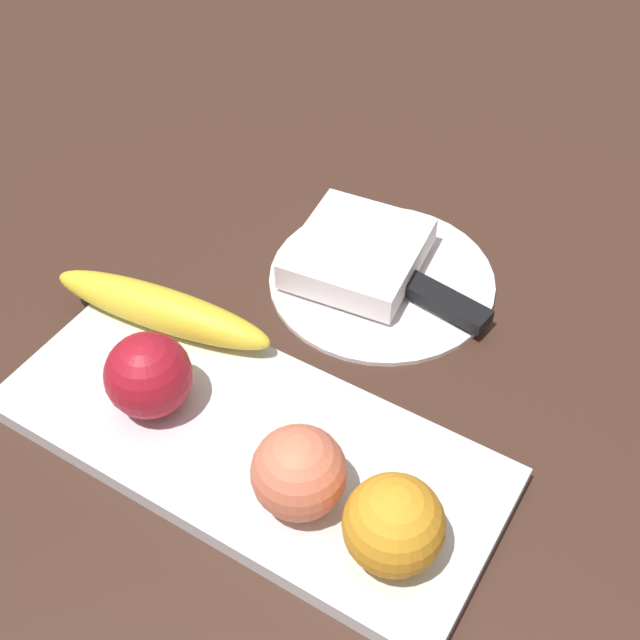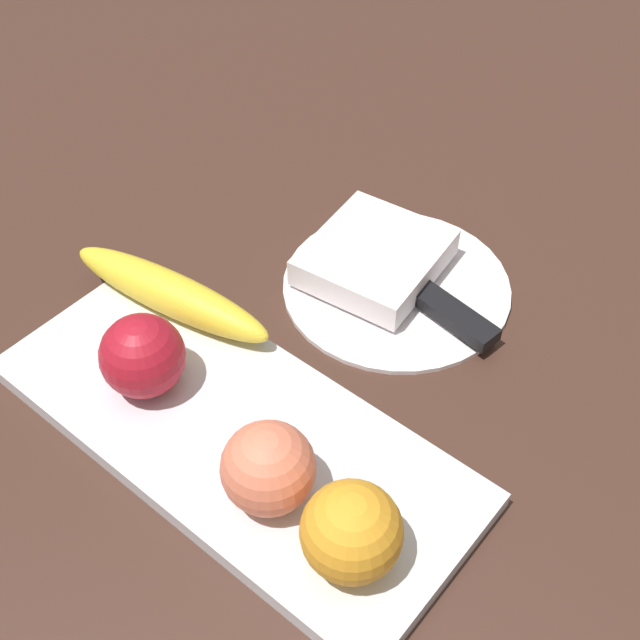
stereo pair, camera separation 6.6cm
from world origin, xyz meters
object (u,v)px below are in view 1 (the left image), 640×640
object	(u,v)px
folded_napkin	(358,253)
knife	(427,293)
banana	(161,309)
dinner_plate	(382,277)
fruit_tray	(245,444)
orange_near_apple	(394,525)
peach	(299,473)
apple	(148,375)

from	to	relation	value
folded_napkin	knife	distance (m)	0.07
banana	dinner_plate	world-z (taller)	banana
fruit_tray	orange_near_apple	size ratio (longest dim) A/B	5.76
banana	peach	bearing A→B (deg)	147.89
banana	folded_napkin	size ratio (longest dim) A/B	1.67
peach	folded_napkin	xyz separation A→B (m)	(0.09, -0.24, -0.03)
apple	peach	bearing A→B (deg)	174.50
fruit_tray	peach	world-z (taller)	peach
fruit_tray	folded_napkin	distance (m)	0.22
fruit_tray	banana	bearing A→B (deg)	-25.71
apple	knife	distance (m)	0.25
orange_near_apple	peach	distance (m)	0.07
orange_near_apple	folded_napkin	distance (m)	0.29
fruit_tray	dinner_plate	world-z (taller)	fruit_tray
peach	dinner_plate	xyz separation A→B (m)	(0.06, -0.24, -0.04)
fruit_tray	banana	size ratio (longest dim) A/B	1.95
banana	peach	size ratio (longest dim) A/B	3.02
banana	knife	distance (m)	0.23
banana	fruit_tray	bearing A→B (deg)	146.02
fruit_tray	banana	distance (m)	0.14
knife	orange_near_apple	bearing A→B (deg)	118.62
apple	peach	world-z (taller)	same
fruit_tray	folded_napkin	bearing A→B (deg)	-83.24
peach	fruit_tray	bearing A→B (deg)	-19.98
orange_near_apple	knife	distance (m)	0.25
fruit_tray	banana	world-z (taller)	banana
dinner_plate	banana	bearing A→B (deg)	51.43
orange_near_apple	fruit_tray	bearing A→B (deg)	-10.35
fruit_tray	dinner_plate	distance (m)	0.22
apple	banana	world-z (taller)	apple
banana	dinner_plate	distance (m)	0.20
apple	dinner_plate	distance (m)	0.24
fruit_tray	knife	bearing A→B (deg)	-102.69
banana	knife	size ratio (longest dim) A/B	1.10
peach	dinner_plate	size ratio (longest dim) A/B	0.32
apple	dinner_plate	bearing A→B (deg)	-109.10
banana	peach	world-z (taller)	peach
apple	orange_near_apple	size ratio (longest dim) A/B	0.98
apple	banana	size ratio (longest dim) A/B	0.33
apple	orange_near_apple	xyz separation A→B (m)	(-0.21, 0.02, 0.00)
banana	orange_near_apple	xyz separation A→B (m)	(-0.26, 0.08, 0.02)
banana	orange_near_apple	world-z (taller)	orange_near_apple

